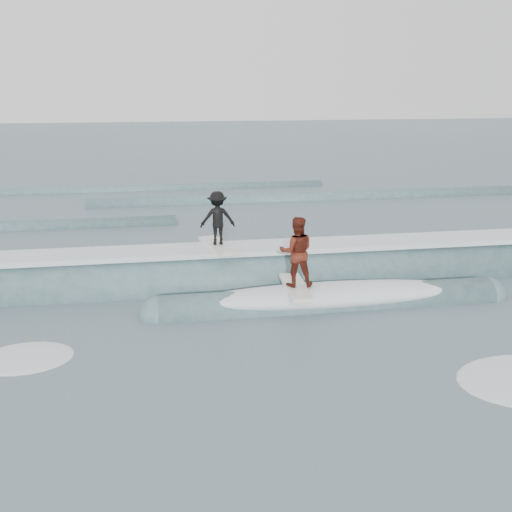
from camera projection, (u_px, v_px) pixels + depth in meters
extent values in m
plane|color=#425A61|center=(300.00, 388.00, 11.05)|extent=(160.00, 160.00, 0.00)
cylinder|color=#39595F|center=(251.00, 282.00, 16.94)|extent=(20.32, 1.94, 1.94)
cylinder|color=#39595F|center=(330.00, 305.00, 15.14)|extent=(9.00, 1.04, 1.04)
sphere|color=#39595F|center=(159.00, 316.00, 14.45)|extent=(1.04, 1.04, 1.04)
sphere|color=#39595F|center=(486.00, 296.00, 15.84)|extent=(1.04, 1.04, 1.04)
cube|color=white|center=(250.00, 248.00, 16.64)|extent=(18.00, 1.30, 0.14)
ellipsoid|color=white|center=(330.00, 295.00, 15.06)|extent=(7.60, 1.30, 0.60)
cube|color=silver|center=(218.00, 246.00, 16.46)|extent=(1.04, 2.07, 0.10)
imported|color=black|center=(218.00, 218.00, 16.22)|extent=(1.00, 0.58, 1.53)
cube|color=silver|center=(296.00, 287.00, 14.83)|extent=(0.61, 2.02, 0.10)
imported|color=#521A0F|center=(296.00, 252.00, 14.55)|extent=(0.97, 0.80, 1.83)
ellipsoid|color=white|center=(25.00, 358.00, 12.25)|extent=(2.21, 1.51, 0.10)
cylinder|color=#39595F|center=(311.00, 200.00, 28.80)|extent=(22.00, 0.80, 0.80)
cylinder|color=#39595F|center=(126.00, 191.00, 31.13)|extent=(22.00, 0.60, 0.60)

